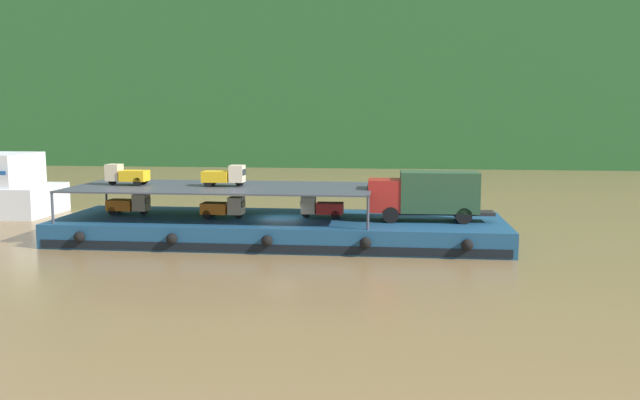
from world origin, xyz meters
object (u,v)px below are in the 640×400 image
(mini_truck_upper_stern, at_px, (126,175))
(mini_truck_upper_mid, at_px, (225,176))
(mini_truck_lower_stern, at_px, (129,204))
(covered_lorry, at_px, (426,194))
(cargo_barge, at_px, (280,229))
(mini_truck_lower_aft, at_px, (224,207))
(mini_truck_lower_mid, at_px, (321,207))

(mini_truck_upper_stern, relative_size, mini_truck_upper_mid, 1.01)
(mini_truck_lower_stern, bearing_deg, covered_lorry, -1.70)
(covered_lorry, bearing_deg, cargo_barge, 178.91)
(mini_truck_lower_stern, xyz_separation_m, mini_truck_lower_aft, (6.68, -0.86, 0.00))
(mini_truck_lower_mid, distance_m, mini_truck_upper_stern, 13.09)
(mini_truck_upper_mid, bearing_deg, mini_truck_lower_mid, 2.46)
(mini_truck_lower_mid, distance_m, mini_truck_upper_mid, 6.61)
(mini_truck_lower_stern, xyz_separation_m, mini_truck_lower_mid, (12.92, -0.01, 0.00))
(covered_lorry, xyz_separation_m, mini_truck_upper_mid, (-12.97, 0.30, 1.00))
(cargo_barge, relative_size, mini_truck_lower_aft, 10.22)
(mini_truck_upper_stern, distance_m, mini_truck_upper_mid, 6.63)
(mini_truck_lower_mid, height_order, mini_truck_upper_mid, mini_truck_upper_mid)
(covered_lorry, bearing_deg, mini_truck_upper_stern, 179.13)
(cargo_barge, distance_m, covered_lorry, 9.63)
(mini_truck_lower_aft, bearing_deg, cargo_barge, 7.30)
(covered_lorry, height_order, mini_truck_lower_mid, covered_lorry)
(cargo_barge, distance_m, mini_truck_upper_stern, 10.85)
(mini_truck_lower_stern, bearing_deg, mini_truck_upper_mid, -2.47)
(cargo_barge, distance_m, mini_truck_lower_mid, 3.04)
(mini_truck_lower_aft, bearing_deg, mini_truck_lower_mid, 7.75)
(mini_truck_lower_stern, height_order, mini_truck_upper_stern, mini_truck_upper_stern)
(mini_truck_lower_mid, bearing_deg, mini_truck_lower_aft, -172.25)
(mini_truck_lower_mid, xyz_separation_m, mini_truck_upper_stern, (-12.93, -0.27, 2.00))
(cargo_barge, relative_size, covered_lorry, 3.62)
(covered_lorry, relative_size, mini_truck_upper_stern, 2.86)
(mini_truck_lower_aft, relative_size, mini_truck_upper_stern, 1.01)
(covered_lorry, xyz_separation_m, mini_truck_lower_aft, (-12.90, -0.28, -1.00))
(covered_lorry, relative_size, mini_truck_lower_stern, 2.86)
(cargo_barge, distance_m, mini_truck_lower_aft, 3.90)
(cargo_barge, relative_size, mini_truck_upper_stern, 10.35)
(covered_lorry, bearing_deg, mini_truck_upper_mid, 178.70)
(cargo_barge, bearing_deg, mini_truck_upper_stern, 179.33)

